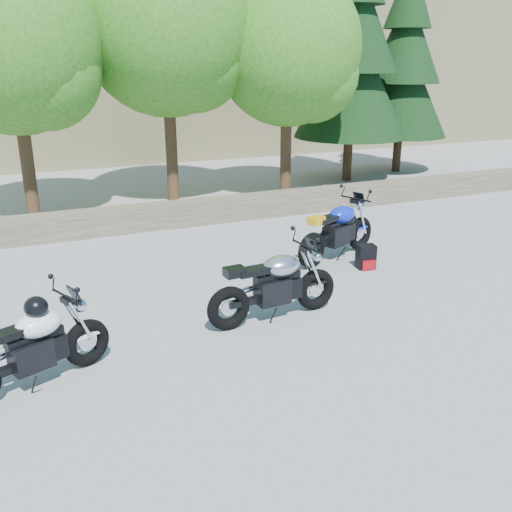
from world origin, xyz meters
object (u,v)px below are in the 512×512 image
(blue_bike, at_px, (338,231))
(backpack, at_px, (366,257))
(white_bike, at_px, (31,345))
(silver_bike, at_px, (275,286))

(blue_bike, relative_size, backpack, 4.71)
(white_bike, relative_size, backpack, 4.27)
(silver_bike, height_order, backpack, silver_bike)
(white_bike, bearing_deg, backpack, -5.55)
(silver_bike, distance_m, white_bike, 3.17)
(backpack, bearing_deg, blue_bike, 113.23)
(blue_bike, bearing_deg, white_bike, -177.26)
(blue_bike, bearing_deg, silver_bike, -160.35)
(silver_bike, bearing_deg, backpack, 22.73)
(silver_bike, distance_m, blue_bike, 2.81)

